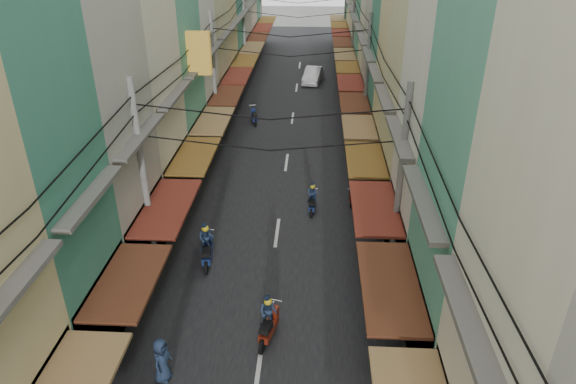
% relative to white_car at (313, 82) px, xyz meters
% --- Properties ---
extents(ground, '(160.00, 160.00, 0.00)m').
position_rel_white_car_xyz_m(ground, '(-1.41, -31.77, 0.00)').
color(ground, '#63635E').
rests_on(ground, ground).
extents(road, '(10.00, 80.00, 0.02)m').
position_rel_white_car_xyz_m(road, '(-1.41, -11.77, 0.01)').
color(road, black).
rests_on(road, ground).
extents(sidewalk_left, '(3.00, 80.00, 0.06)m').
position_rel_white_car_xyz_m(sidewalk_left, '(-7.91, -11.77, 0.03)').
color(sidewalk_left, gray).
rests_on(sidewalk_left, ground).
extents(sidewalk_right, '(3.00, 80.00, 0.06)m').
position_rel_white_car_xyz_m(sidewalk_right, '(5.09, -11.77, 0.03)').
color(sidewalk_right, gray).
rests_on(sidewalk_right, ground).
extents(utility_poles, '(10.20, 66.13, 8.20)m').
position_rel_white_car_xyz_m(utility_poles, '(-1.41, -16.76, 6.59)').
color(utility_poles, gray).
rests_on(utility_poles, ground).
extents(white_car, '(4.98, 2.54, 1.68)m').
position_rel_white_car_xyz_m(white_car, '(0.00, 0.00, 0.00)').
color(white_car, '#BABABE').
rests_on(white_car, ground).
extents(bicycle, '(1.59, 1.04, 1.02)m').
position_rel_white_car_xyz_m(bicycle, '(6.09, -30.62, 0.00)').
color(bicycle, black).
rests_on(bicycle, ground).
extents(moving_scooters, '(7.02, 23.61, 1.97)m').
position_rel_white_car_xyz_m(moving_scooters, '(-1.94, -26.03, 0.55)').
color(moving_scooters, black).
rests_on(moving_scooters, ground).
extents(parked_scooters, '(13.48, 14.44, 1.01)m').
position_rel_white_car_xyz_m(parked_scooters, '(2.10, -34.91, 0.48)').
color(parked_scooters, black).
rests_on(parked_scooters, ground).
extents(pedestrians, '(12.13, 20.37, 2.22)m').
position_rel_white_car_xyz_m(pedestrians, '(-5.48, -28.12, 1.03)').
color(pedestrians, '#241F29').
rests_on(pedestrians, ground).
extents(traffic_sign, '(0.10, 0.61, 2.78)m').
position_rel_white_car_xyz_m(traffic_sign, '(3.74, -32.99, 2.01)').
color(traffic_sign, gray).
rests_on(traffic_sign, ground).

